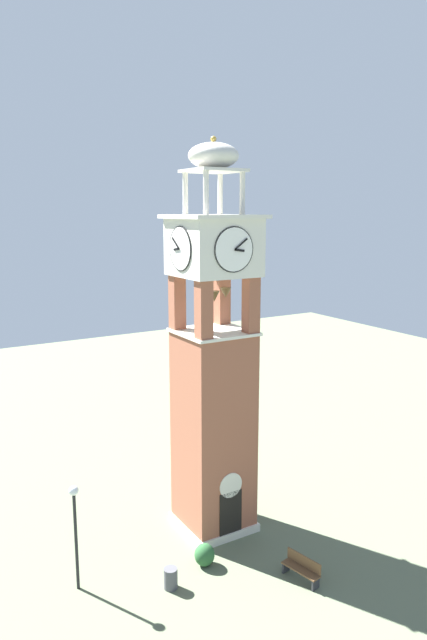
{
  "coord_description": "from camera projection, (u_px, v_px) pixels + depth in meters",
  "views": [
    {
      "loc": [
        -12.11,
        -20.11,
        13.94
      ],
      "look_at": [
        0.0,
        0.0,
        9.44
      ],
      "focal_mm": 31.94,
      "sensor_mm": 36.0,
      "label": 1
    }
  ],
  "objects": [
    {
      "name": "ground",
      "position": [
        214.0,
        525.0,
        25.68
      ],
      "size": [
        80.0,
        80.0,
        0.0
      ],
      "primitive_type": "plane",
      "color": "#5B664C"
    },
    {
      "name": "clock_tower",
      "position": [
        214.0,
        377.0,
        24.37
      ],
      "size": [
        3.41,
        3.41,
        16.87
      ],
      "color": "#93543D",
      "rests_on": "ground"
    },
    {
      "name": "park_bench",
      "position": [
        302.0,
        568.0,
        21.8
      ],
      "size": [
        0.75,
        1.66,
        0.95
      ],
      "color": "brown",
      "rests_on": "ground"
    },
    {
      "name": "lamp_post",
      "position": [
        75.0,
        519.0,
        20.84
      ],
      "size": [
        0.36,
        0.36,
        4.15
      ],
      "color": "black",
      "rests_on": "ground"
    },
    {
      "name": "trash_bin",
      "position": [
        171.0,
        578.0,
        21.32
      ],
      "size": [
        0.52,
        0.52,
        0.8
      ],
      "primitive_type": "cylinder",
      "color": "#4C4C51",
      "rests_on": "ground"
    },
    {
      "name": "shrub_near_entry",
      "position": [
        206.0,
        470.0,
        29.98
      ],
      "size": [
        0.75,
        0.75,
        1.02
      ],
      "primitive_type": "ellipsoid",
      "color": "#28562D",
      "rests_on": "ground"
    },
    {
      "name": "shrub_left_of_tower",
      "position": [
        205.0,
        555.0,
        22.69
      ],
      "size": [
        0.81,
        0.81,
        0.91
      ],
      "primitive_type": "ellipsoid",
      "color": "#28562D",
      "rests_on": "ground"
    }
  ]
}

